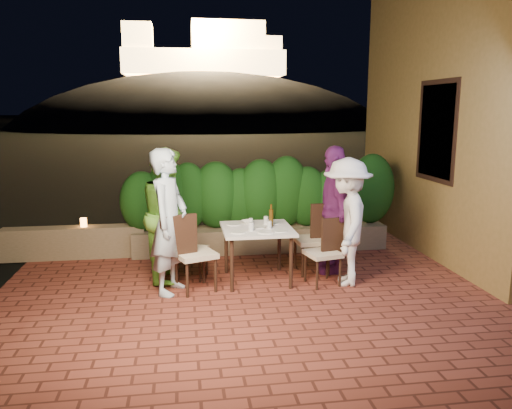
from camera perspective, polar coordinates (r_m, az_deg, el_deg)
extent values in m
plane|color=black|center=(6.26, 2.06, -11.24)|extent=(400.00, 400.00, 0.00)
cube|color=brown|center=(6.74, 1.27, -10.09)|extent=(7.00, 6.00, 0.15)
cube|color=#A17F3F|center=(9.00, 23.25, 11.07)|extent=(1.60, 5.00, 5.00)
cube|color=black|center=(8.19, 20.12, 7.88)|extent=(0.08, 1.00, 1.40)
cube|color=black|center=(8.18, 20.06, 7.88)|extent=(0.06, 1.15, 1.55)
cube|color=#76654B|center=(8.37, 0.56, -3.89)|extent=(4.20, 0.55, 0.40)
cube|color=#76654B|center=(8.45, -20.04, -4.09)|extent=(2.20, 0.30, 0.50)
ellipsoid|color=black|center=(66.07, -5.75, 5.32)|extent=(52.00, 40.00, 22.00)
cylinder|color=white|center=(6.51, -2.06, -3.17)|extent=(0.20, 0.20, 0.01)
cylinder|color=white|center=(6.96, -2.59, -2.26)|extent=(0.20, 0.20, 0.01)
cylinder|color=white|center=(6.58, 2.71, -3.01)|extent=(0.20, 0.20, 0.01)
cylinder|color=white|center=(7.02, 1.85, -2.12)|extent=(0.21, 0.21, 0.01)
cylinder|color=white|center=(6.78, 0.12, -2.58)|extent=(0.23, 0.23, 0.01)
cylinder|color=white|center=(6.51, 1.14, -3.16)|extent=(0.22, 0.22, 0.01)
cylinder|color=silver|center=(6.58, -0.56, -2.54)|extent=(0.07, 0.07, 0.12)
cylinder|color=silver|center=(6.90, -0.59, -1.98)|extent=(0.06, 0.06, 0.10)
cylinder|color=silver|center=(6.71, 1.53, -2.34)|extent=(0.06, 0.06, 0.10)
cylinder|color=silver|center=(6.96, 1.16, -1.81)|extent=(0.07, 0.07, 0.11)
imported|color=white|center=(7.03, -0.95, -1.98)|extent=(0.21, 0.21, 0.04)
imported|color=silver|center=(6.41, -9.91, -1.95)|extent=(0.66, 0.79, 1.86)
imported|color=#74C83E|center=(6.93, -9.99, -1.11)|extent=(0.70, 0.89, 1.83)
imported|color=white|center=(6.75, 10.33, -1.95)|extent=(0.92, 1.24, 1.71)
imported|color=#6F2570|center=(7.24, 8.85, -0.55)|extent=(0.55, 1.11, 1.83)
cylinder|color=orange|center=(8.34, -19.11, -1.95)|extent=(0.10, 0.10, 0.14)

